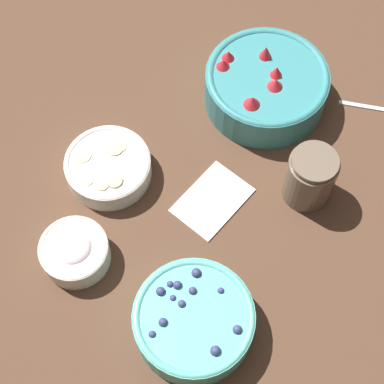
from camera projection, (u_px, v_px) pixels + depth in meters
name	position (u px, v px, depth m)	size (l,w,h in m)	color
ground_plane	(235.00, 176.00, 1.14)	(4.00, 4.00, 0.00)	#4C3323
bowl_strawberries	(266.00, 85.00, 1.17)	(0.22, 0.22, 0.10)	teal
bowl_blueberries	(194.00, 320.00, 0.98)	(0.19, 0.19, 0.07)	#56B7A8
bowl_bananas	(108.00, 166.00, 1.11)	(0.15, 0.15, 0.05)	silver
bowl_cream	(75.00, 251.00, 1.04)	(0.11, 0.11, 0.06)	silver
jar_chocolate	(310.00, 178.00, 1.08)	(0.08, 0.08, 0.11)	brown
napkin	(212.00, 200.00, 1.11)	(0.14, 0.10, 0.01)	silver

